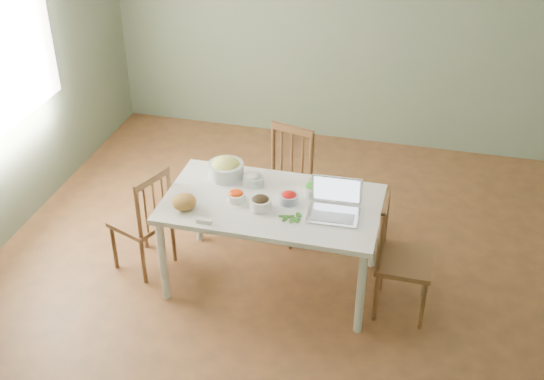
% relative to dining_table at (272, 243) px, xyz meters
% --- Properties ---
extents(floor, '(5.00, 5.00, 0.00)m').
position_rel_dining_table_xyz_m(floor, '(0.20, 0.01, -0.37)').
color(floor, brown).
rests_on(floor, ground).
extents(wall_back, '(5.00, 0.00, 2.70)m').
position_rel_dining_table_xyz_m(wall_back, '(0.20, 2.51, 0.98)').
color(wall_back, '#617659').
rests_on(wall_back, ground).
extents(dining_table, '(1.58, 0.89, 0.74)m').
position_rel_dining_table_xyz_m(dining_table, '(0.00, 0.00, 0.00)').
color(dining_table, silver).
rests_on(dining_table, floor).
extents(chair_far, '(0.50, 0.49, 0.94)m').
position_rel_dining_table_xyz_m(chair_far, '(-0.08, 0.65, 0.10)').
color(chair_far, '#492510').
rests_on(chair_far, floor).
extents(chair_left, '(0.49, 0.50, 0.89)m').
position_rel_dining_table_xyz_m(chair_left, '(-1.04, -0.05, 0.08)').
color(chair_left, '#492510').
rests_on(chair_left, floor).
extents(chair_right, '(0.39, 0.41, 0.92)m').
position_rel_dining_table_xyz_m(chair_right, '(0.99, -0.07, 0.09)').
color(chair_right, '#492510').
rests_on(chair_right, floor).
extents(bread_boule, '(0.20, 0.20, 0.11)m').
position_rel_dining_table_xyz_m(bread_boule, '(-0.58, -0.24, 0.43)').
color(bread_boule, '#B17939').
rests_on(bread_boule, dining_table).
extents(butter_stick, '(0.11, 0.04, 0.03)m').
position_rel_dining_table_xyz_m(butter_stick, '(-0.39, -0.38, 0.38)').
color(butter_stick, white).
rests_on(butter_stick, dining_table).
extents(bowl_squash, '(0.34, 0.34, 0.16)m').
position_rel_dining_table_xyz_m(bowl_squash, '(-0.43, 0.25, 0.45)').
color(bowl_squash, '#D8C85E').
rests_on(bowl_squash, dining_table).
extents(bowl_carrot, '(0.16, 0.16, 0.08)m').
position_rel_dining_table_xyz_m(bowl_carrot, '(-0.26, -0.05, 0.41)').
color(bowl_carrot, '#F74A07').
rests_on(bowl_carrot, dining_table).
extents(bowl_onion, '(0.17, 0.17, 0.09)m').
position_rel_dining_table_xyz_m(bowl_onion, '(-0.20, 0.21, 0.41)').
color(bowl_onion, silver).
rests_on(bowl_onion, dining_table).
extents(bowl_mushroom, '(0.20, 0.20, 0.10)m').
position_rel_dining_table_xyz_m(bowl_mushroom, '(-0.06, -0.11, 0.42)').
color(bowl_mushroom, black).
rests_on(bowl_mushroom, dining_table).
extents(bowl_redpep, '(0.14, 0.14, 0.08)m').
position_rel_dining_table_xyz_m(bowl_redpep, '(0.12, 0.02, 0.41)').
color(bowl_redpep, '#D10900').
rests_on(bowl_redpep, dining_table).
extents(bowl_broccoli, '(0.20, 0.20, 0.10)m').
position_rel_dining_table_xyz_m(bowl_broccoli, '(0.27, 0.17, 0.42)').
color(bowl_broccoli, '#14610C').
rests_on(bowl_broccoli, dining_table).
extents(flatbread, '(0.23, 0.23, 0.02)m').
position_rel_dining_table_xyz_m(flatbread, '(0.31, 0.33, 0.38)').
color(flatbread, tan).
rests_on(flatbread, dining_table).
extents(basil_bunch, '(0.19, 0.19, 0.02)m').
position_rel_dining_table_xyz_m(basil_bunch, '(0.17, -0.17, 0.38)').
color(basil_bunch, '#1E4B17').
rests_on(basil_bunch, dining_table).
extents(laptop, '(0.37, 0.31, 0.25)m').
position_rel_dining_table_xyz_m(laptop, '(0.46, -0.08, 0.49)').
color(laptop, silver).
rests_on(laptop, dining_table).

